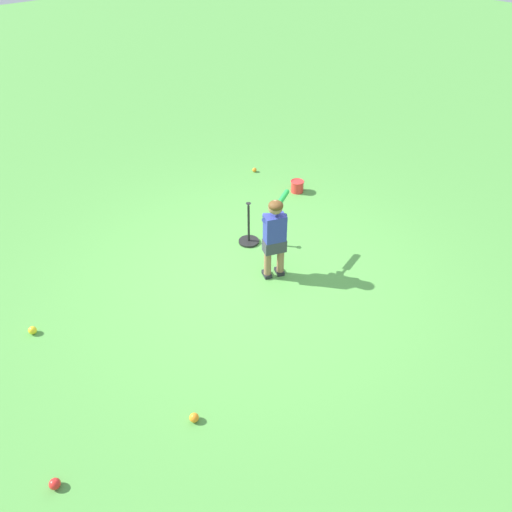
{
  "coord_description": "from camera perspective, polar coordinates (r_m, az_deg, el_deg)",
  "views": [
    {
      "loc": [
        -3.74,
        3.33,
        3.97
      ],
      "look_at": [
        -0.2,
        0.14,
        0.45
      ],
      "focal_mm": 35.34,
      "sensor_mm": 36.0,
      "label": 1
    }
  ],
  "objects": [
    {
      "name": "toy_bucket",
      "position": [
        8.12,
        4.69,
        7.9
      ],
      "size": [
        0.22,
        0.22,
        0.19
      ],
      "color": "red",
      "rests_on": "ground"
    },
    {
      "name": "batting_tee",
      "position": [
        6.88,
        -0.82,
        2.28
      ],
      "size": [
        0.28,
        0.28,
        0.62
      ],
      "color": "black",
      "rests_on": "ground"
    },
    {
      "name": "play_ball_near_batter",
      "position": [
        6.08,
        -23.98,
        -7.69
      ],
      "size": [
        0.09,
        0.09,
        0.09
      ],
      "primitive_type": "sphere",
      "color": "yellow",
      "rests_on": "ground"
    },
    {
      "name": "play_ball_far_right",
      "position": [
        8.73,
        -0.17,
        9.73
      ],
      "size": [
        0.08,
        0.08,
        0.08
      ],
      "primitive_type": "sphere",
      "color": "orange",
      "rests_on": "ground"
    },
    {
      "name": "play_ball_far_left",
      "position": [
        4.78,
        -21.82,
        -22.82
      ],
      "size": [
        0.1,
        0.1,
        0.1
      ],
      "primitive_type": "sphere",
      "color": "red",
      "rests_on": "ground"
    },
    {
      "name": "child_batter",
      "position": [
        6.0,
        2.16,
        2.85
      ],
      "size": [
        0.48,
        0.7,
        1.08
      ],
      "color": "#232328",
      "rests_on": "ground"
    },
    {
      "name": "play_ball_center_lawn",
      "position": [
        4.87,
        -7.02,
        -17.71
      ],
      "size": [
        0.09,
        0.09,
        0.09
      ],
      "primitive_type": "sphere",
      "color": "orange",
      "rests_on": "ground"
    },
    {
      "name": "ground_plane",
      "position": [
        6.39,
        -0.25,
        -1.93
      ],
      "size": [
        40.0,
        40.0,
        0.0
      ],
      "primitive_type": "plane",
      "color": "#519942"
    }
  ]
}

